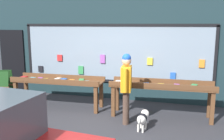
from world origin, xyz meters
TOP-DOWN VIEW (x-y plane):
  - ground_plane at (0.00, 0.00)m, footprint 40.00×40.00m
  - shopfront_facade at (-0.05, 2.39)m, footprint 8.41×0.29m
  - display_table_left at (-1.42, 1.13)m, footprint 2.56×0.78m
  - display_table_right at (1.41, 1.13)m, footprint 2.56×0.74m
  - person_browsing at (0.66, 0.51)m, footprint 0.28×0.65m
  - small_dog at (1.09, 0.24)m, footprint 0.25×0.58m
  - sandwich_board_sign at (-3.25, 1.12)m, footprint 0.67×0.76m

SIDE VIEW (x-z plane):
  - ground_plane at x=0.00m, z-range 0.00..0.00m
  - small_dog at x=1.09m, z-range 0.07..0.47m
  - sandwich_board_sign at x=-3.25m, z-range 0.01..0.94m
  - display_table_left at x=-1.42m, z-range 0.26..1.13m
  - display_table_right at x=1.41m, z-range 0.28..1.19m
  - person_browsing at x=0.66m, z-range 0.13..1.78m
  - shopfront_facade at x=-0.05m, z-range -0.03..3.56m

